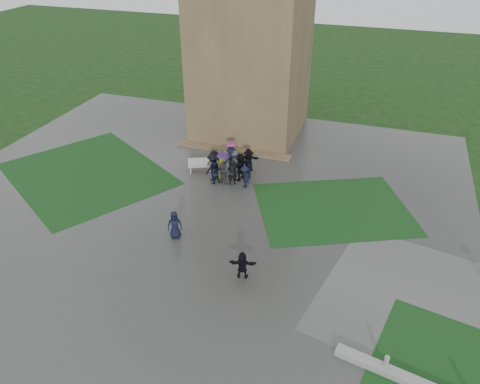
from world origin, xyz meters
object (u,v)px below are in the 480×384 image
(pedestrian_near, at_px, (242,265))
(bench, at_px, (200,165))
(tower, at_px, (252,17))
(pedestrian_mid, at_px, (175,225))

(pedestrian_near, bearing_deg, bench, -69.13)
(tower, xyz_separation_m, bench, (-1.13, -8.13, -8.48))
(tower, height_order, pedestrian_mid, tower)
(bench, height_order, pedestrian_near, pedestrian_near)
(tower, distance_m, bench, 11.80)
(bench, distance_m, pedestrian_mid, 7.81)
(pedestrian_mid, bearing_deg, pedestrian_near, -47.90)
(pedestrian_near, bearing_deg, tower, -86.14)
(pedestrian_mid, bearing_deg, tower, 67.36)
(pedestrian_mid, relative_size, pedestrian_near, 1.12)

